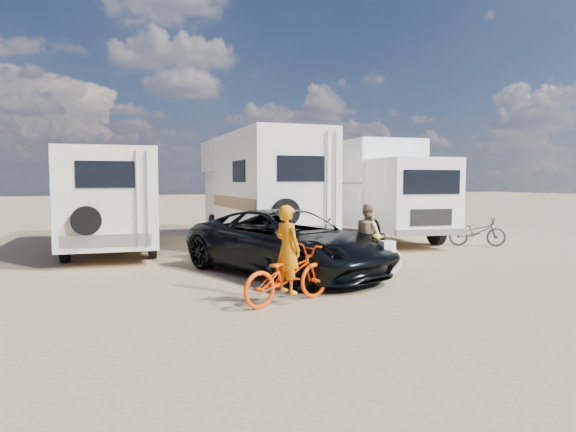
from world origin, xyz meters
name	(u,v)px	position (x,y,z in m)	size (l,w,h in m)	color
ground	(365,277)	(0.00, 0.00, 0.00)	(140.00, 140.00, 0.00)	#A0855F
rv_main	(259,189)	(-0.23, 6.99, 1.86)	(2.54, 7.79, 3.73)	silver
rv_left	(112,202)	(-5.14, 6.74, 1.52)	(2.48, 7.02, 3.04)	white
box_truck	(377,190)	(4.19, 6.46, 1.82)	(2.53, 7.50, 3.64)	white
dark_suv	(288,242)	(-1.49, 1.00, 0.75)	(2.49, 5.39, 1.50)	black
bike_man	(288,275)	(-2.49, -1.58, 0.50)	(0.67, 1.92, 1.01)	#F03E01
bike_woman	(369,255)	(0.08, -0.01, 0.50)	(0.47, 1.66, 1.00)	beige
rider_man	(288,259)	(-2.49, -1.58, 0.78)	(0.57, 0.37, 1.56)	orange
rider_woman	(369,244)	(0.08, -0.01, 0.74)	(0.72, 0.56, 1.48)	#D2B287
bike_parked	(477,232)	(6.20, 3.41, 0.48)	(0.63, 1.81, 0.95)	#292B29
cooler	(200,251)	(-2.90, 4.15, 0.20)	(0.49, 0.36, 0.39)	teal
crate	(352,257)	(0.58, 1.69, 0.18)	(0.44, 0.44, 0.35)	#9B704F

